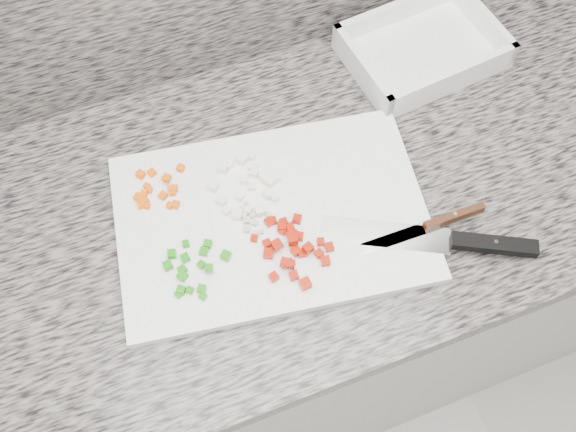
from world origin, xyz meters
name	(u,v)px	position (x,y,z in m)	size (l,w,h in m)	color
cabinet	(279,297)	(0.00, 1.44, 0.43)	(3.92, 0.62, 0.86)	silver
countertop	(276,201)	(0.00, 1.44, 0.88)	(3.96, 0.64, 0.04)	slate
cutting_board	(272,218)	(-0.02, 1.40, 0.91)	(0.49, 0.33, 0.02)	white
carrot_pile	(156,190)	(-0.18, 1.51, 0.92)	(0.09, 0.09, 0.02)	#F85D05
onion_pile	(246,186)	(-0.04, 1.46, 0.92)	(0.12, 0.12, 0.01)	white
green_pepper_pile	(192,267)	(-0.17, 1.36, 0.92)	(0.10, 0.10, 0.02)	#1F860C
red_pepper_pile	(292,248)	(-0.01, 1.33, 0.93)	(0.12, 0.13, 0.03)	#AA1502
garlic_pile	(251,219)	(-0.06, 1.40, 0.92)	(0.05, 0.06, 0.01)	beige
chef_knife	(457,241)	(0.23, 1.25, 0.92)	(0.31, 0.19, 0.02)	silver
paring_knife	(439,222)	(0.22, 1.29, 0.92)	(0.21, 0.02, 0.02)	silver
tray	(422,50)	(0.36, 1.62, 0.92)	(0.29, 0.22, 0.06)	white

